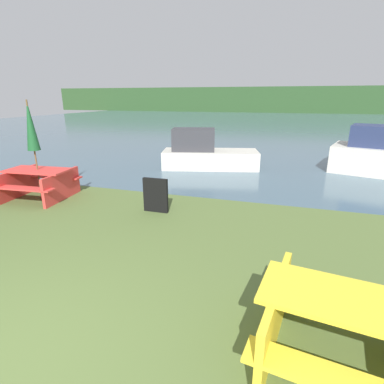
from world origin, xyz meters
name	(u,v)px	position (x,y,z in m)	size (l,w,h in m)	color
water	(262,122)	(0.00, 30.57, 0.00)	(60.00, 50.00, 0.00)	#425B6B
far_treeline	(273,100)	(0.00, 50.57, 2.00)	(80.00, 1.60, 4.00)	#284723
picnic_table_yellow	(346,329)	(3.00, 1.18, 0.45)	(1.69, 1.58, 0.76)	yellow
picnic_table_red	(39,181)	(-3.34, 4.39, 0.43)	(1.61, 1.50, 0.72)	red
umbrella_darkgreen	(31,126)	(-3.34, 4.39, 1.75)	(0.29, 0.29, 2.34)	brown
boat	(206,154)	(-0.28, 8.82, 0.50)	(3.49, 1.98, 1.37)	beige
signboard	(156,195)	(-0.22, 4.35, 0.38)	(0.55, 0.08, 0.75)	black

